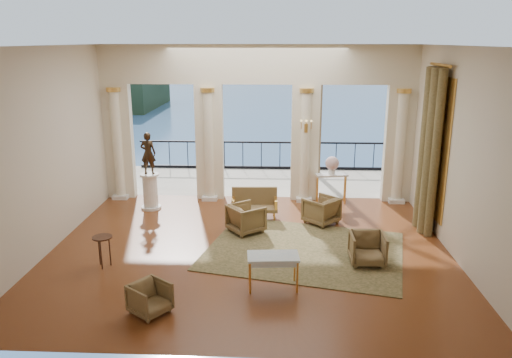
{
  "coord_description": "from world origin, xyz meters",
  "views": [
    {
      "loc": [
        0.63,
        -10.49,
        4.62
      ],
      "look_at": [
        0.12,
        0.6,
        1.51
      ],
      "focal_mm": 35.0,
      "sensor_mm": 36.0,
      "label": 1
    }
  ],
  "objects_px": {
    "armchair_b": "(368,247)",
    "side_table": "(102,241)",
    "armchair_d": "(246,217)",
    "settee": "(255,203)",
    "armchair_a": "(150,297)",
    "console_table": "(331,179)",
    "armchair_c": "(321,209)",
    "game_table": "(273,259)",
    "pedestal": "(150,192)",
    "statue": "(148,153)"
  },
  "relations": [
    {
      "from": "armchair_a",
      "to": "side_table",
      "type": "xyz_separation_m",
      "value": [
        -1.44,
        1.8,
        0.27
      ]
    },
    {
      "from": "pedestal",
      "to": "armchair_b",
      "type": "bearing_deg",
      "value": -31.25
    },
    {
      "from": "armchair_d",
      "to": "game_table",
      "type": "xyz_separation_m",
      "value": [
        0.71,
        -2.86,
        0.21
      ]
    },
    {
      "from": "armchair_d",
      "to": "pedestal",
      "type": "height_order",
      "value": "pedestal"
    },
    {
      "from": "settee",
      "to": "pedestal",
      "type": "relative_size",
      "value": 1.21
    },
    {
      "from": "armchair_a",
      "to": "armchair_b",
      "type": "relative_size",
      "value": 0.83
    },
    {
      "from": "statue",
      "to": "console_table",
      "type": "distance_m",
      "value": 5.27
    },
    {
      "from": "settee",
      "to": "pedestal",
      "type": "bearing_deg",
      "value": 166.3
    },
    {
      "from": "armchair_c",
      "to": "side_table",
      "type": "height_order",
      "value": "armchair_c"
    },
    {
      "from": "armchair_b",
      "to": "side_table",
      "type": "bearing_deg",
      "value": -176.47
    },
    {
      "from": "armchair_a",
      "to": "settee",
      "type": "height_order",
      "value": "settee"
    },
    {
      "from": "armchair_c",
      "to": "pedestal",
      "type": "xyz_separation_m",
      "value": [
        -4.71,
        0.95,
        0.1
      ]
    },
    {
      "from": "armchair_c",
      "to": "pedestal",
      "type": "height_order",
      "value": "pedestal"
    },
    {
      "from": "armchair_c",
      "to": "settee",
      "type": "xyz_separation_m",
      "value": [
        -1.75,
        0.36,
        0.01
      ]
    },
    {
      "from": "armchair_d",
      "to": "armchair_c",
      "type": "bearing_deg",
      "value": -106.93
    },
    {
      "from": "game_table",
      "to": "armchair_c",
      "type": "bearing_deg",
      "value": 66.62
    },
    {
      "from": "armchair_b",
      "to": "side_table",
      "type": "height_order",
      "value": "armchair_b"
    },
    {
      "from": "armchair_a",
      "to": "console_table",
      "type": "distance_m",
      "value": 7.39
    },
    {
      "from": "statue",
      "to": "armchair_b",
      "type": "bearing_deg",
      "value": 152.86
    },
    {
      "from": "settee",
      "to": "game_table",
      "type": "distance_m",
      "value": 3.97
    },
    {
      "from": "game_table",
      "to": "console_table",
      "type": "distance_m",
      "value": 5.56
    },
    {
      "from": "armchair_d",
      "to": "side_table",
      "type": "distance_m",
      "value": 3.55
    },
    {
      "from": "armchair_a",
      "to": "console_table",
      "type": "bearing_deg",
      "value": 6.51
    },
    {
      "from": "armchair_b",
      "to": "pedestal",
      "type": "height_order",
      "value": "pedestal"
    },
    {
      "from": "armchair_d",
      "to": "settee",
      "type": "distance_m",
      "value": 1.08
    },
    {
      "from": "armchair_b",
      "to": "pedestal",
      "type": "bearing_deg",
      "value": 148.08
    },
    {
      "from": "armchair_b",
      "to": "armchair_d",
      "type": "bearing_deg",
      "value": 147.22
    },
    {
      "from": "armchair_b",
      "to": "armchair_c",
      "type": "bearing_deg",
      "value": 107.64
    },
    {
      "from": "armchair_c",
      "to": "game_table",
      "type": "bearing_deg",
      "value": 25.59
    },
    {
      "from": "game_table",
      "to": "armchair_b",
      "type": "bearing_deg",
      "value": 25.71
    },
    {
      "from": "settee",
      "to": "side_table",
      "type": "xyz_separation_m",
      "value": [
        -3.02,
        -3.16,
        0.18
      ]
    },
    {
      "from": "armchair_a",
      "to": "game_table",
      "type": "distance_m",
      "value": 2.38
    },
    {
      "from": "armchair_d",
      "to": "pedestal",
      "type": "bearing_deg",
      "value": 22.5
    },
    {
      "from": "statue",
      "to": "console_table",
      "type": "xyz_separation_m",
      "value": [
        5.14,
        0.8,
        -0.89
      ]
    },
    {
      "from": "armchair_c",
      "to": "armchair_d",
      "type": "relative_size",
      "value": 0.99
    },
    {
      "from": "pedestal",
      "to": "side_table",
      "type": "bearing_deg",
      "value": -90.9
    },
    {
      "from": "armchair_a",
      "to": "pedestal",
      "type": "xyz_separation_m",
      "value": [
        -1.38,
        5.55,
        0.18
      ]
    },
    {
      "from": "armchair_c",
      "to": "settee",
      "type": "bearing_deg",
      "value": -57.56
    },
    {
      "from": "console_table",
      "to": "settee",
      "type": "bearing_deg",
      "value": -157.5
    },
    {
      "from": "armchair_c",
      "to": "game_table",
      "type": "distance_m",
      "value": 3.77
    },
    {
      "from": "armchair_a",
      "to": "pedestal",
      "type": "distance_m",
      "value": 5.72
    },
    {
      "from": "armchair_c",
      "to": "armchair_b",
      "type": "bearing_deg",
      "value": 62.52
    },
    {
      "from": "settee",
      "to": "game_table",
      "type": "xyz_separation_m",
      "value": [
        0.55,
        -3.93,
        0.2
      ]
    },
    {
      "from": "armchair_b",
      "to": "side_table",
      "type": "relative_size",
      "value": 1.1
    },
    {
      "from": "game_table",
      "to": "console_table",
      "type": "xyz_separation_m",
      "value": [
        1.63,
        5.31,
        0.11
      ]
    },
    {
      "from": "armchair_d",
      "to": "settee",
      "type": "relative_size",
      "value": 0.63
    },
    {
      "from": "settee",
      "to": "statue",
      "type": "bearing_deg",
      "value": 166.3
    },
    {
      "from": "pedestal",
      "to": "side_table",
      "type": "distance_m",
      "value": 3.75
    },
    {
      "from": "armchair_a",
      "to": "armchair_c",
      "type": "distance_m",
      "value": 5.68
    },
    {
      "from": "settee",
      "to": "side_table",
      "type": "height_order",
      "value": "settee"
    }
  ]
}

